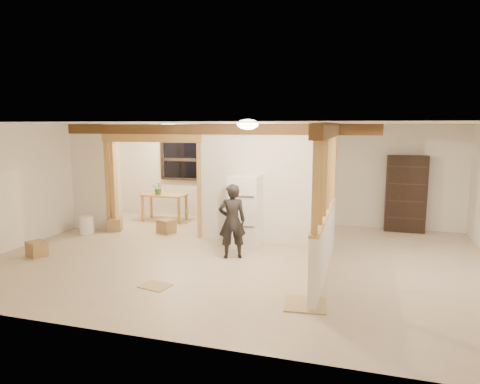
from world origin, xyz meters
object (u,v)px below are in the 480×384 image
(refrigerator, at_px, (245,211))
(woman, at_px, (232,221))
(bookshelf, at_px, (406,194))
(shop_vac, at_px, (102,213))
(work_table, at_px, (165,207))

(refrigerator, distance_m, woman, 0.88)
(bookshelf, bearing_deg, refrigerator, -146.11)
(refrigerator, relative_size, shop_vac, 2.87)
(woman, bearing_deg, refrigerator, -115.08)
(work_table, relative_size, shop_vac, 2.18)
(bookshelf, bearing_deg, shop_vac, -170.58)
(shop_vac, relative_size, bookshelf, 0.29)
(bookshelf, bearing_deg, work_table, -174.71)
(shop_vac, bearing_deg, work_table, 25.04)
(refrigerator, xyz_separation_m, woman, (-0.01, -0.88, -0.03))
(refrigerator, xyz_separation_m, bookshelf, (3.25, 2.18, 0.16))
(refrigerator, bearing_deg, bookshelf, 33.89)
(refrigerator, height_order, woman, refrigerator)
(refrigerator, bearing_deg, woman, -90.53)
(shop_vac, height_order, bookshelf, bookshelf)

